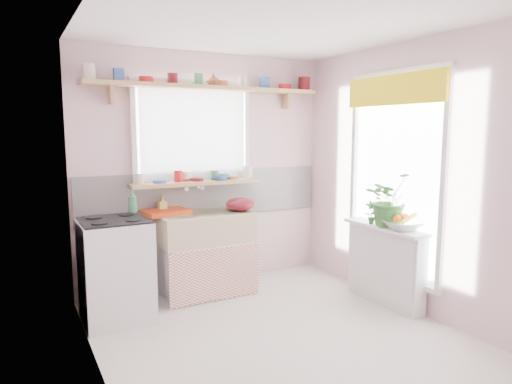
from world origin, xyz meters
TOP-DOWN VIEW (x-y plane):
  - room at (0.66, 0.86)m, footprint 3.20×3.20m
  - sink_unit at (-0.15, 1.29)m, footprint 0.95×0.65m
  - cooker at (-1.10, 1.05)m, footprint 0.58×0.58m
  - radiator_ledge at (1.30, 0.20)m, footprint 0.22×0.95m
  - windowsill at (-0.15, 1.48)m, footprint 1.40×0.22m
  - pine_shelf at (0.00, 1.47)m, footprint 2.52×0.24m
  - shelf_crockery at (-0.02, 1.47)m, footprint 2.47×0.11m
  - sill_crockery at (-0.17, 1.48)m, footprint 1.35×0.11m
  - dish_tray at (-0.53, 1.41)m, footprint 0.50×0.41m
  - colander at (0.22, 1.22)m, footprint 0.38×0.38m
  - jade_plant at (1.29, 0.19)m, footprint 0.52×0.46m
  - fruit_bowl at (1.28, -0.01)m, footprint 0.40×0.40m
  - herb_pot at (1.21, 0.33)m, footprint 0.14×0.11m
  - soap_bottle_sink at (-0.53, 1.50)m, footprint 0.08×0.08m
  - sill_cup at (-0.25, 1.54)m, footprint 0.16×0.16m
  - sill_bowl at (0.09, 1.42)m, footprint 0.21×0.21m
  - shelf_vase at (0.07, 1.53)m, footprint 0.17×0.17m
  - cooker_bottle at (-0.88, 1.27)m, footprint 0.11×0.11m
  - fruit at (1.29, -0.00)m, footprint 0.20×0.14m

SIDE VIEW (x-z plane):
  - radiator_ledge at x=1.30m, z-range 0.01..0.78m
  - sink_unit at x=-0.15m, z-range -0.13..0.99m
  - cooker at x=-1.10m, z-range 0.00..0.92m
  - fruit_bowl at x=1.28m, z-range 0.78..0.86m
  - dish_tray at x=-0.53m, z-range 0.85..0.89m
  - fruit at x=1.29m, z-range 0.83..0.93m
  - herb_pot at x=1.21m, z-range 0.77..1.00m
  - colander at x=0.22m, z-range 0.85..0.99m
  - soap_bottle_sink at x=-0.53m, z-range 0.85..1.03m
  - cooker_bottle at x=-0.88m, z-range 0.92..1.14m
  - jade_plant at x=1.29m, z-range 0.78..1.30m
  - windowsill at x=-0.15m, z-range 1.12..1.16m
  - sill_bowl at x=0.09m, z-range 1.16..1.22m
  - sill_cup at x=-0.25m, z-range 1.16..1.26m
  - sill_crockery at x=-0.17m, z-range 1.16..1.28m
  - room at x=0.66m, z-range -0.23..2.97m
  - pine_shelf at x=0.00m, z-range 2.10..2.14m
  - shelf_crockery at x=-0.02m, z-range 2.13..2.25m
  - shelf_vase at x=0.07m, z-range 2.14..2.28m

